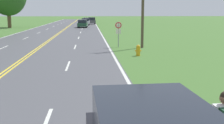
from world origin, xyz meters
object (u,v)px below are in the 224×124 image
(car_dark_grey_suv_receding, at_px, (92,20))
(car_white_hatchback_distant, at_px, (86,20))
(traffic_sign, at_px, (118,28))
(car_dark_green_van_mid_near, at_px, (83,23))
(car_silver_suv_mid_far, at_px, (86,21))
(fire_hydrant, at_px, (138,50))

(car_dark_grey_suv_receding, distance_m, car_white_hatchback_distant, 13.09)
(traffic_sign, xyz_separation_m, car_dark_grey_suv_receding, (-1.87, 48.52, -0.79))
(car_dark_green_van_mid_near, height_order, car_silver_suv_mid_far, car_silver_suv_mid_far)
(car_silver_suv_mid_far, height_order, car_dark_grey_suv_receding, car_dark_grey_suv_receding)
(car_dark_green_van_mid_near, distance_m, car_dark_grey_suv_receding, 16.22)
(fire_hydrant, distance_m, car_white_hatchback_distant, 66.80)
(car_dark_grey_suv_receding, bearing_deg, car_dark_green_van_mid_near, -8.08)
(car_dark_green_van_mid_near, height_order, car_dark_grey_suv_receding, car_dark_grey_suv_receding)
(traffic_sign, xyz_separation_m, car_silver_suv_mid_far, (-3.39, 42.26, -0.83))
(fire_hydrant, xyz_separation_m, car_dark_green_van_mid_near, (-4.77, 37.57, 0.41))
(car_dark_green_van_mid_near, relative_size, car_silver_suv_mid_far, 1.08)
(car_silver_suv_mid_far, bearing_deg, car_dark_green_van_mid_near, -0.66)
(traffic_sign, height_order, car_dark_green_van_mid_near, traffic_sign)
(fire_hydrant, xyz_separation_m, car_dark_grey_suv_receding, (-2.77, 53.67, 0.50))
(car_white_hatchback_distant, bearing_deg, car_silver_suv_mid_far, -1.35)
(fire_hydrant, bearing_deg, car_silver_suv_mid_far, 95.17)
(traffic_sign, bearing_deg, car_dark_grey_suv_receding, 92.21)
(traffic_sign, height_order, car_dark_grey_suv_receding, traffic_sign)
(traffic_sign, bearing_deg, fire_hydrant, -80.02)
(fire_hydrant, relative_size, car_white_hatchback_distant, 0.19)
(car_dark_grey_suv_receding, bearing_deg, traffic_sign, 1.20)
(fire_hydrant, height_order, car_silver_suv_mid_far, car_silver_suv_mid_far)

